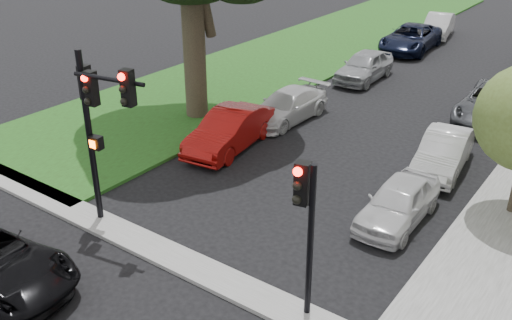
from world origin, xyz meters
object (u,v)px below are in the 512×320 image
Objects in this scene: traffic_signal_main at (97,110)px; car_parked_7 at (364,66)px; traffic_signal_secondary at (306,213)px; car_parked_9 at (438,26)px; car_parked_2 at (494,104)px; car_parked_8 at (411,38)px; car_parked_0 at (398,202)px; car_parked_1 at (444,152)px; car_parked_5 at (230,130)px; car_parked_6 at (287,106)px.

car_parked_7 is (-0.14, 17.21, -2.88)m from traffic_signal_main.
traffic_signal_secondary is 29.70m from car_parked_9.
traffic_signal_secondary is at bearing -0.36° from traffic_signal_main.
car_parked_7 reaches higher than car_parked_2.
traffic_signal_secondary is 25.39m from car_parked_8.
car_parked_0 is at bearing 88.40° from traffic_signal_secondary.
car_parked_1 is at bearing -50.34° from car_parked_7.
car_parked_0 is at bearing -17.03° from car_parked_5.
traffic_signal_main is 1.27× the size of car_parked_1.
car_parked_8 is (-7.38, 19.05, 0.12)m from car_parked_0.
car_parked_2 reaches higher than car_parked_1.
car_parked_8 is 1.24× the size of car_parked_9.
car_parked_8 reaches higher than car_parked_7.
traffic_signal_secondary is 0.96× the size of car_parked_1.
car_parked_2 is (6.87, 15.33, -2.88)m from traffic_signal_main.
car_parked_1 is 20.62m from car_parked_9.
car_parked_9 is (-7.15, 19.34, 0.06)m from car_parked_1.
traffic_signal_main reaches higher than car_parked_2.
car_parked_5 is (-7.26, -3.00, 0.08)m from car_parked_1.
car_parked_7 is at bearing 80.59° from car_parked_5.
car_parked_6 is (-7.08, 0.76, -0.03)m from car_parked_1.
car_parked_7 reaches higher than car_parked_0.
car_parked_6 is at bearing 91.69° from traffic_signal_main.
car_parked_1 is 0.90× the size of car_parked_5.
car_parked_7 is at bearing 91.06° from car_parked_6.
car_parked_0 is 10.17m from car_parked_2.
traffic_signal_secondary is 9.88m from car_parked_5.
car_parked_8 is at bearing 90.94° from car_parked_7.
traffic_signal_secondary is (6.76, -0.04, -0.86)m from traffic_signal_main.
car_parked_1 is 0.74× the size of car_parked_8.
car_parked_2 is 1.22× the size of car_parked_7.
traffic_signal_main is 17.04m from car_parked_2.
car_parked_6 is (-7.20, 4.98, -0.01)m from car_parked_0.
car_parked_8 is (-0.00, 17.83, 0.02)m from car_parked_5.
car_parked_2 is at bearing 38.25° from car_parked_6.
car_parked_1 is at bearing -67.98° from car_parked_8.
car_parked_9 is at bearing 89.28° from car_parked_7.
traffic_signal_main is 1.36× the size of car_parked_0.
car_parked_5 is (-7.23, 6.42, -2.02)m from traffic_signal_secondary.
car_parked_9 is (-7.27, 23.56, 0.08)m from car_parked_0.
car_parked_7 is (0.34, 10.82, -0.00)m from car_parked_5.
car_parked_2 is 8.85m from car_parked_6.
traffic_signal_main reaches higher than car_parked_9.
traffic_signal_secondary is 5.62m from car_parked_0.
car_parked_9 is (-0.23, 11.51, -0.01)m from car_parked_7.
car_parked_8 reaches higher than car_parked_0.
car_parked_0 is at bearing -61.54° from car_parked_7.
car_parked_9 is at bearing 82.09° from car_parked_5.
car_parked_1 is 5.95m from car_parked_2.
car_parked_0 is 4.22m from car_parked_1.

